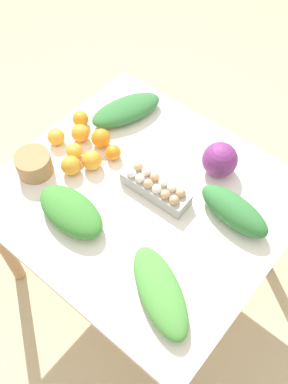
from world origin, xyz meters
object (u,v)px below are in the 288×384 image
greens_bunch_scallion (234,211)px  orange_2 (71,165)px  paper_bag (34,164)px  orange_6 (74,151)px  orange_7 (113,153)px  orange_4 (101,138)px  greens_bunch_chard (71,211)px  orange_5 (92,160)px  orange_1 (56,137)px  cabbage_purple (220,160)px  orange_0 (80,133)px  egg_carton (156,187)px  greens_bunch_dandelion (126,110)px  orange_3 (80,119)px  greens_bunch_beet_tops (160,292)px

greens_bunch_scallion → orange_2: size_ratio=3.70×
paper_bag → orange_2: (-0.12, -0.09, -0.01)m
orange_6 → orange_7: bearing=-142.1°
paper_bag → orange_4: bearing=-111.7°
orange_2 → greens_bunch_chard: bearing=135.6°
orange_5 → orange_6: size_ratio=1.19×
orange_1 → orange_5: size_ratio=0.90×
cabbage_purple → orange_0: cabbage_purple is taller
orange_5 → orange_0: bearing=-28.4°
greens_bunch_scallion → orange_7: greens_bunch_scallion is taller
orange_1 → orange_4: size_ratio=0.90×
paper_bag → greens_bunch_scallion: bearing=-156.2°
orange_0 → orange_1: 0.10m
egg_carton → greens_bunch_dandelion: size_ratio=0.87×
greens_bunch_scallion → orange_2: greens_bunch_scallion is taller
paper_bag → orange_1: size_ratio=1.97×
greens_bunch_chard → orange_3: bearing=-49.5°
egg_carton → orange_6: (0.38, 0.07, -0.01)m
orange_4 → orange_6: (0.04, 0.12, -0.01)m
greens_bunch_dandelion → greens_bunch_chard: (-0.20, 0.54, 0.01)m
cabbage_purple → orange_3: size_ratio=2.02×
cabbage_purple → orange_7: size_ratio=2.21×
greens_bunch_dandelion → orange_5: (-0.08, 0.31, 0.00)m
greens_bunch_dandelion → greens_bunch_beet_tops: size_ratio=0.94×
cabbage_purple → greens_bunch_scallion: 0.23m
greens_bunch_dandelion → orange_6: 0.32m
egg_carton → orange_0: size_ratio=3.75×
orange_1 → orange_5: 0.21m
greens_bunch_dandelion → greens_bunch_scallion: (-0.67, 0.15, 0.01)m
greens_bunch_dandelion → orange_6: greens_bunch_dandelion is taller
egg_carton → cabbage_purple: bearing=-118.3°
orange_2 → greens_bunch_scallion: bearing=-159.4°
greens_bunch_chard → orange_7: size_ratio=4.62×
greens_bunch_dandelion → orange_1: greens_bunch_dandelion is taller
greens_bunch_chard → orange_6: 0.31m
greens_bunch_dandelion → orange_5: orange_5 is taller
cabbage_purple → orange_7: cabbage_purple is taller
greens_bunch_chard → orange_4: 0.38m
cabbage_purple → greens_bunch_beet_tops: 0.60m
orange_3 → orange_7: (-0.24, 0.05, -0.00)m
greens_bunch_dandelion → paper_bag: bearing=80.4°
orange_5 → paper_bag: bearing=45.4°
greens_bunch_dandelion → orange_1: size_ratio=4.53×
orange_7 → orange_1: bearing=21.1°
greens_bunch_chard → orange_7: (0.08, -0.32, -0.01)m
cabbage_purple → orange_1: 0.70m
greens_bunch_beet_tops → orange_2: bearing=-16.9°
greens_bunch_dandelion → orange_0: orange_0 is taller
cabbage_purple → orange_0: 0.61m
orange_4 → orange_2: bearing=91.9°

